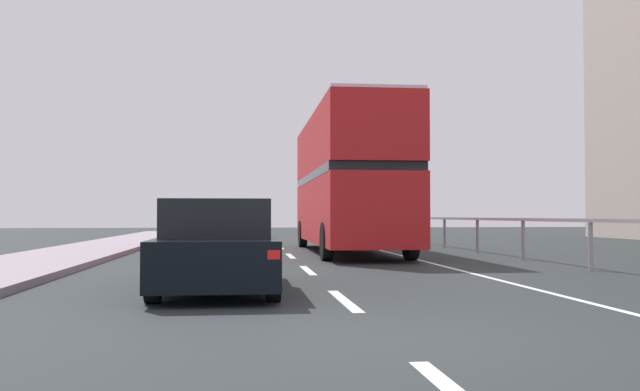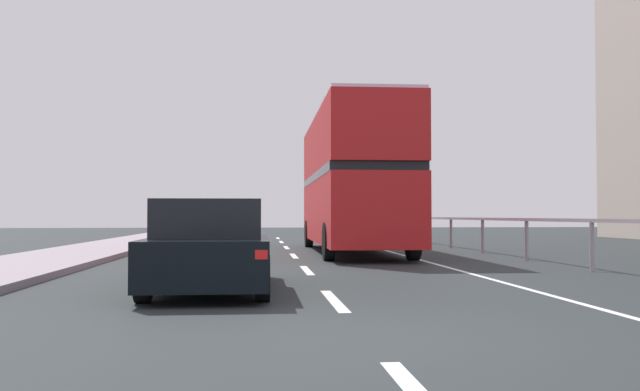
# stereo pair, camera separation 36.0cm
# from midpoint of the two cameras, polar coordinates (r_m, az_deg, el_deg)

# --- Properties ---
(ground_plane) EXTENTS (74.52, 120.00, 0.10)m
(ground_plane) POSITION_cam_midpoint_polar(r_m,az_deg,el_deg) (6.76, 4.20, -12.18)
(ground_plane) COLOR #242A2B
(lane_paint_markings) EXTENTS (3.39, 46.00, 0.01)m
(lane_paint_markings) POSITION_cam_midpoint_polar(r_m,az_deg,el_deg) (15.56, 5.44, -6.02)
(lane_paint_markings) COLOR silver
(lane_paint_markings) RESTS_ON ground
(bridge_side_railing) EXTENTS (0.10, 42.00, 1.11)m
(bridge_side_railing) POSITION_cam_midpoint_polar(r_m,az_deg,el_deg) (17.13, 18.38, -2.54)
(bridge_side_railing) COLOR gray
(bridge_side_railing) RESTS_ON ground
(double_decker_bus_red) EXTENTS (2.60, 10.78, 4.37)m
(double_decker_bus_red) POSITION_cam_midpoint_polar(r_m,az_deg,el_deg) (21.71, 1.86, 1.37)
(double_decker_bus_red) COLOR red
(double_decker_bus_red) RESTS_ON ground
(hatchback_car_near) EXTENTS (1.82, 4.55, 1.42)m
(hatchback_car_near) POSITION_cam_midpoint_polar(r_m,az_deg,el_deg) (10.92, -9.49, -4.30)
(hatchback_car_near) COLOR black
(hatchback_car_near) RESTS_ON ground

